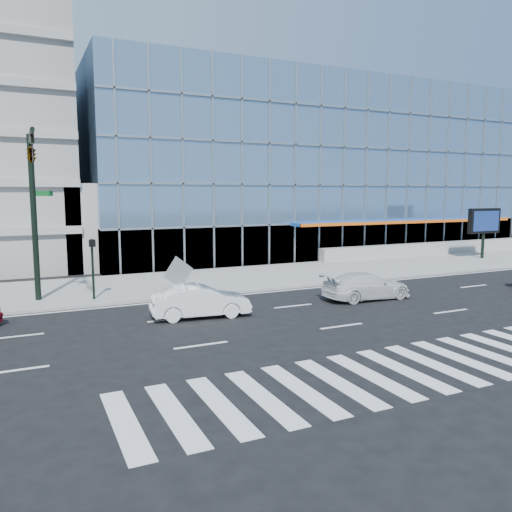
{
  "coord_description": "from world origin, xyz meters",
  "views": [
    {
      "loc": [
        -11.54,
        -20.37,
        5.39
      ],
      "look_at": [
        -0.55,
        3.0,
        2.1
      ],
      "focal_mm": 35.0,
      "sensor_mm": 36.0,
      "label": 1
    }
  ],
  "objects_px": {
    "traffic_signal": "(32,175)",
    "white_suv": "(366,286)",
    "ped_signal_post": "(93,259)",
    "marquee_sign": "(484,222)",
    "white_sedan": "(200,301)",
    "tilted_panel": "(179,272)"
  },
  "relations": [
    {
      "from": "traffic_signal",
      "to": "ped_signal_post",
      "type": "bearing_deg",
      "value": 8.52
    },
    {
      "from": "ped_signal_post",
      "to": "white_sedan",
      "type": "distance_m",
      "value": 6.49
    },
    {
      "from": "white_sedan",
      "to": "tilted_panel",
      "type": "relative_size",
      "value": 3.3
    },
    {
      "from": "ped_signal_post",
      "to": "white_suv",
      "type": "distance_m",
      "value": 13.74
    },
    {
      "from": "traffic_signal",
      "to": "ped_signal_post",
      "type": "xyz_separation_m",
      "value": [
        2.5,
        0.37,
        -4.02
      ]
    },
    {
      "from": "marquee_sign",
      "to": "white_sedan",
      "type": "distance_m",
      "value": 28.01
    },
    {
      "from": "white_sedan",
      "to": "traffic_signal",
      "type": "bearing_deg",
      "value": 60.25
    },
    {
      "from": "ped_signal_post",
      "to": "marquee_sign",
      "type": "xyz_separation_m",
      "value": [
        30.5,
        3.05,
        0.93
      ]
    },
    {
      "from": "marquee_sign",
      "to": "white_sedan",
      "type": "xyz_separation_m",
      "value": [
        -26.7,
        -8.11,
        -2.36
      ]
    },
    {
      "from": "traffic_signal",
      "to": "white_suv",
      "type": "bearing_deg",
      "value": -17.42
    },
    {
      "from": "ped_signal_post",
      "to": "tilted_panel",
      "type": "height_order",
      "value": "ped_signal_post"
    },
    {
      "from": "traffic_signal",
      "to": "white_sedan",
      "type": "relative_size",
      "value": 1.87
    },
    {
      "from": "traffic_signal",
      "to": "ped_signal_post",
      "type": "relative_size",
      "value": 2.67
    },
    {
      "from": "marquee_sign",
      "to": "tilted_panel",
      "type": "xyz_separation_m",
      "value": [
        -25.93,
        -2.22,
        -2.01
      ]
    },
    {
      "from": "traffic_signal",
      "to": "ped_signal_post",
      "type": "distance_m",
      "value": 4.75
    },
    {
      "from": "ped_signal_post",
      "to": "marquee_sign",
      "type": "relative_size",
      "value": 0.75
    },
    {
      "from": "traffic_signal",
      "to": "white_sedan",
      "type": "bearing_deg",
      "value": -36.67
    },
    {
      "from": "white_sedan",
      "to": "white_suv",
      "type": "bearing_deg",
      "value": -83.51
    },
    {
      "from": "tilted_panel",
      "to": "marquee_sign",
      "type": "bearing_deg",
      "value": -7.25
    },
    {
      "from": "ped_signal_post",
      "to": "marquee_sign",
      "type": "bearing_deg",
      "value": 5.71
    },
    {
      "from": "marquee_sign",
      "to": "tilted_panel",
      "type": "distance_m",
      "value": 26.1
    },
    {
      "from": "tilted_panel",
      "to": "white_suv",
      "type": "bearing_deg",
      "value": -48.51
    }
  ]
}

